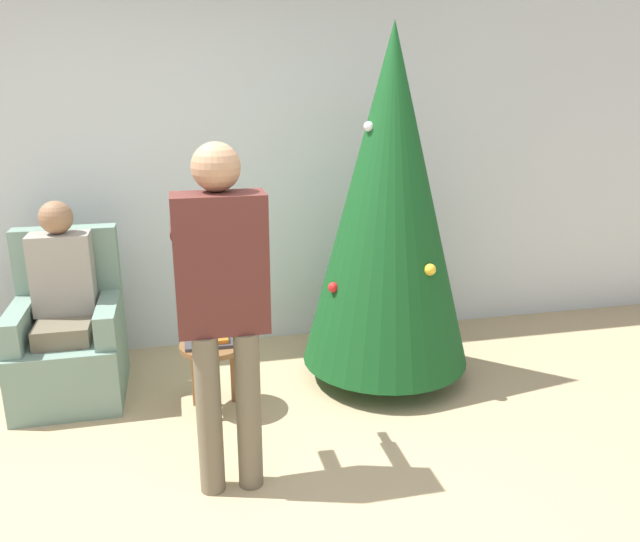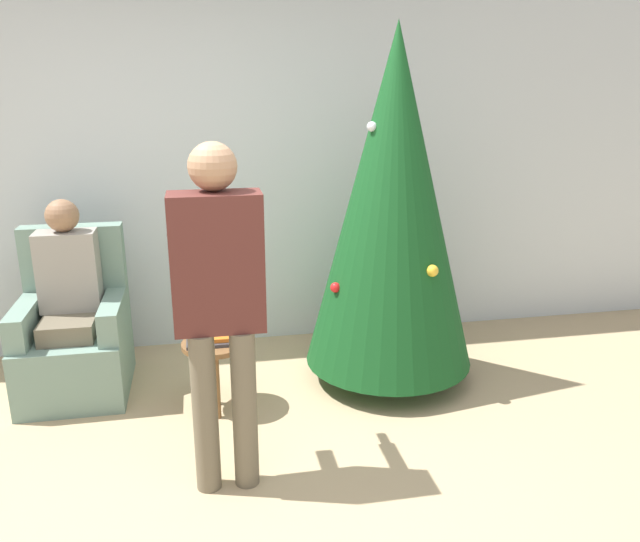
{
  "view_description": "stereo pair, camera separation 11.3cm",
  "coord_description": "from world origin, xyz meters",
  "px_view_note": "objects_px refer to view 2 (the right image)",
  "views": [
    {
      "loc": [
        -0.2,
        -2.28,
        1.91
      ],
      "look_at": [
        0.52,
        0.87,
        0.92
      ],
      "focal_mm": 35.0,
      "sensor_mm": 36.0,
      "label": 1
    },
    {
      "loc": [
        -0.09,
        -2.31,
        1.91
      ],
      "look_at": [
        0.52,
        0.87,
        0.92
      ],
      "focal_mm": 35.0,
      "sensor_mm": 36.0,
      "label": 2
    }
  ],
  "objects_px": {
    "armchair": "(76,338)",
    "christmas_tree": "(393,202)",
    "person_seated": "(69,291)",
    "person_standing": "(219,290)",
    "side_stool": "(215,352)"
  },
  "relations": [
    {
      "from": "armchair",
      "to": "christmas_tree",
      "type": "bearing_deg",
      "value": -6.49
    },
    {
      "from": "armchair",
      "to": "person_seated",
      "type": "height_order",
      "value": "person_seated"
    },
    {
      "from": "armchair",
      "to": "person_standing",
      "type": "relative_size",
      "value": 0.62
    },
    {
      "from": "armchair",
      "to": "side_stool",
      "type": "xyz_separation_m",
      "value": [
        0.87,
        -0.43,
        0.01
      ]
    },
    {
      "from": "person_standing",
      "to": "side_stool",
      "type": "height_order",
      "value": "person_standing"
    },
    {
      "from": "christmas_tree",
      "to": "person_seated",
      "type": "bearing_deg",
      "value": 174.47
    },
    {
      "from": "person_standing",
      "to": "armchair",
      "type": "bearing_deg",
      "value": 127.46
    },
    {
      "from": "armchair",
      "to": "person_standing",
      "type": "height_order",
      "value": "person_standing"
    },
    {
      "from": "side_stool",
      "to": "person_seated",
      "type": "bearing_deg",
      "value": 155.58
    },
    {
      "from": "armchair",
      "to": "person_standing",
      "type": "xyz_separation_m",
      "value": [
        0.89,
        -1.16,
        0.65
      ]
    },
    {
      "from": "side_stool",
      "to": "christmas_tree",
      "type": "bearing_deg",
      "value": 9.9
    },
    {
      "from": "person_seated",
      "to": "person_standing",
      "type": "bearing_deg",
      "value": -51.72
    },
    {
      "from": "person_standing",
      "to": "side_stool",
      "type": "relative_size",
      "value": 3.87
    },
    {
      "from": "christmas_tree",
      "to": "armchair",
      "type": "height_order",
      "value": "christmas_tree"
    },
    {
      "from": "armchair",
      "to": "person_standing",
      "type": "bearing_deg",
      "value": -52.54
    }
  ]
}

